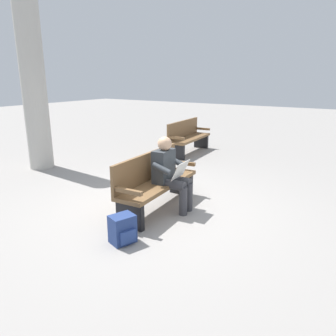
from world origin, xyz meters
name	(u,v)px	position (x,y,z in m)	size (l,w,h in m)	color
ground_plane	(159,209)	(0.00, 0.00, 0.00)	(40.00, 40.00, 0.00)	gray
bench_near	(155,181)	(0.00, -0.07, 0.46)	(1.83, 0.60, 0.90)	brown
person_seated	(170,172)	(-0.08, 0.16, 0.63)	(0.59, 0.59, 1.18)	#33383D
backpack	(123,229)	(1.17, 0.23, 0.18)	(0.37, 0.34, 0.37)	navy
bench_far	(188,137)	(-3.76, -1.58, 0.46)	(1.83, 0.60, 0.90)	brown
support_pillar	(34,87)	(-0.57, -3.73, 1.84)	(0.54, 0.54, 3.68)	#B2AFA8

